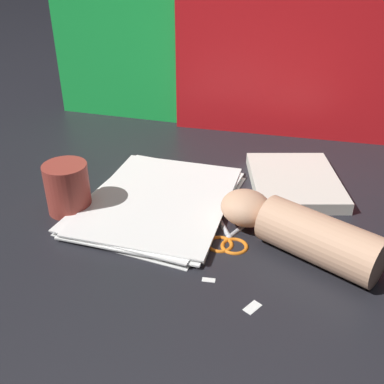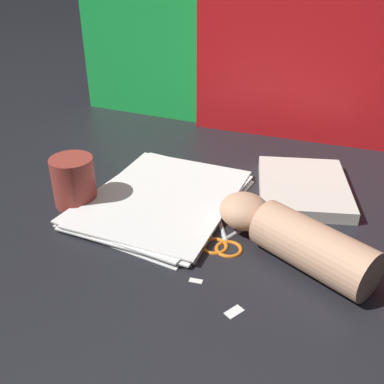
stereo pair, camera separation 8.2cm
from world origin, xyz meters
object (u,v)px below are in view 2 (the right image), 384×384
paper_stack (162,199)px  hand_forearm (293,237)px  book_closed (303,187)px  scissors (226,237)px  mug (74,181)px

paper_stack → hand_forearm: size_ratio=1.21×
book_closed → hand_forearm: (0.03, -0.22, 0.03)m
paper_stack → scissors: 0.17m
paper_stack → hand_forearm: bearing=-13.4°
paper_stack → mug: mug is taller
book_closed → paper_stack: bearing=-147.3°
paper_stack → book_closed: bearing=32.7°
paper_stack → book_closed: book_closed is taller
paper_stack → scissors: size_ratio=2.21×
paper_stack → book_closed: (0.25, 0.16, 0.00)m
book_closed → scissors: book_closed is taller
paper_stack → scissors: paper_stack is taller
scissors → mug: mug is taller
hand_forearm → paper_stack: bearing=166.6°
hand_forearm → book_closed: bearing=97.8°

